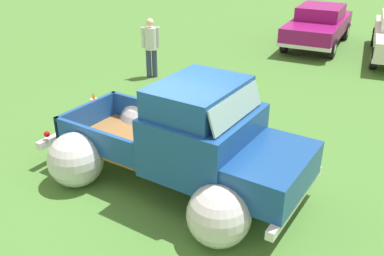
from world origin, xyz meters
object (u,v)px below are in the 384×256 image
vintage_pickup_truck (190,148)px  lane_cone_0 (94,105)px  show_car_0 (319,24)px  spectator_0 (151,44)px

vintage_pickup_truck → lane_cone_0: (-3.38, 1.39, -0.45)m
vintage_pickup_truck → lane_cone_0: size_ratio=7.47×
vintage_pickup_truck → show_car_0: vintage_pickup_truck is taller
vintage_pickup_truck → show_car_0: bearing=96.3°
show_car_0 → spectator_0: spectator_0 is taller
spectator_0 → lane_cone_0: bearing=154.8°
show_car_0 → lane_cone_0: (-2.71, -9.08, -0.47)m
vintage_pickup_truck → lane_cone_0: 3.68m
vintage_pickup_truck → spectator_0: 5.91m
show_car_0 → lane_cone_0: 9.48m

